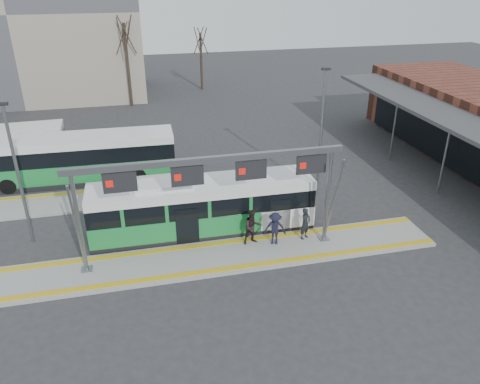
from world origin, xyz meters
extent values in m
plane|color=#2D2D30|center=(0.00, 0.00, 0.00)|extent=(120.00, 120.00, 0.00)
cube|color=gray|center=(0.00, 0.00, 0.07)|extent=(22.00, 3.00, 0.15)
cube|color=gray|center=(-4.00, 8.00, 0.07)|extent=(20.00, 3.00, 0.15)
cube|color=gold|center=(0.00, 1.15, 0.16)|extent=(22.00, 0.35, 0.02)
cube|color=gold|center=(0.00, -1.15, 0.16)|extent=(22.00, 0.35, 0.02)
cube|color=gold|center=(-4.00, 9.15, 0.16)|extent=(20.00, 0.35, 0.02)
cylinder|color=slate|center=(-6.50, 0.30, 2.67)|extent=(0.20, 0.20, 5.05)
cube|color=slate|center=(-6.50, 0.30, 0.18)|extent=(0.50, 0.50, 0.06)
cylinder|color=slate|center=(-6.50, -0.40, 2.67)|extent=(0.12, 1.46, 4.90)
cylinder|color=slate|center=(5.50, 0.30, 2.67)|extent=(0.20, 0.20, 5.05)
cube|color=slate|center=(5.50, 0.30, 0.18)|extent=(0.50, 0.50, 0.06)
cylinder|color=slate|center=(5.50, -0.40, 2.67)|extent=(0.12, 1.46, 4.90)
cube|color=slate|center=(-0.50, 0.30, 5.20)|extent=(13.00, 0.25, 0.30)
cube|color=black|center=(-4.50, 0.30, 4.50)|extent=(1.50, 0.12, 0.95)
cube|color=red|center=(-4.95, 0.23, 4.50)|extent=(0.32, 0.02, 0.32)
cube|color=black|center=(-1.50, 0.30, 4.50)|extent=(1.50, 0.12, 0.95)
cube|color=red|center=(-1.95, 0.23, 4.50)|extent=(0.32, 0.02, 0.32)
cube|color=black|center=(1.50, 0.30, 4.50)|extent=(1.50, 0.12, 0.95)
cube|color=red|center=(1.05, 0.23, 4.50)|extent=(0.32, 0.02, 0.32)
cube|color=black|center=(4.50, 0.30, 4.50)|extent=(1.50, 0.12, 0.95)
cube|color=red|center=(4.05, 0.23, 4.50)|extent=(0.32, 0.02, 0.32)
cube|color=#3F3F42|center=(16.50, 4.00, 4.30)|extent=(4.00, 30.00, 0.25)
cylinder|color=slate|center=(14.80, 4.00, 2.15)|extent=(0.14, 0.14, 4.30)
cylinder|color=slate|center=(14.80, 10.00, 2.15)|extent=(0.14, 0.14, 4.30)
cube|color=gray|center=(-14.00, 36.00, 9.00)|extent=(24.00, 12.00, 18.00)
cube|color=black|center=(-0.50, 2.80, 0.17)|extent=(11.83, 2.66, 0.34)
cube|color=#1B7B37|center=(-0.50, 2.80, 0.91)|extent=(11.83, 2.66, 1.13)
cube|color=black|center=(-0.50, 2.80, 1.97)|extent=(11.83, 2.59, 0.98)
cube|color=white|center=(-0.50, 2.80, 2.70)|extent=(11.83, 2.66, 0.49)
cube|color=orange|center=(5.38, 2.72, 2.61)|extent=(0.07, 1.76, 0.28)
cube|color=white|center=(-2.47, 2.82, 3.10)|extent=(2.97, 1.79, 0.29)
cylinder|color=black|center=(-4.65, 1.75, 0.49)|extent=(0.99, 0.31, 0.98)
cylinder|color=black|center=(-4.62, 3.95, 0.49)|extent=(0.99, 0.31, 0.98)
cylinder|color=black|center=(3.02, 1.65, 0.49)|extent=(0.99, 0.31, 0.98)
cylinder|color=black|center=(3.05, 3.85, 0.49)|extent=(0.99, 0.31, 0.98)
cube|color=black|center=(-7.41, 11.36, 0.18)|extent=(12.54, 2.95, 0.36)
cube|color=#1B7B37|center=(-7.41, 11.36, 0.96)|extent=(12.54, 2.95, 1.20)
cube|color=black|center=(-7.41, 11.36, 2.08)|extent=(12.54, 2.87, 1.04)
cube|color=white|center=(-7.41, 11.36, 2.86)|extent=(12.54, 2.95, 0.52)
cylinder|color=black|center=(-11.80, 10.29, 0.52)|extent=(1.05, 0.34, 1.04)
cylinder|color=black|center=(-11.75, 12.64, 0.52)|extent=(1.05, 0.34, 1.04)
cylinder|color=black|center=(-3.69, 10.10, 0.52)|extent=(1.05, 0.34, 1.04)
cylinder|color=black|center=(-3.64, 12.45, 0.52)|extent=(1.05, 0.34, 1.04)
cylinder|color=black|center=(-10.88, 13.30, 0.51)|extent=(1.03, 0.34, 1.02)
cylinder|color=black|center=(-10.97, 15.59, 0.51)|extent=(1.03, 0.34, 1.02)
imported|color=black|center=(4.55, 0.64, 1.02)|extent=(0.75, 0.68, 1.73)
imported|color=black|center=(1.74, 0.82, 1.09)|extent=(1.00, 0.84, 1.87)
imported|color=black|center=(2.84, 0.49, 1.04)|extent=(1.29, 0.97, 1.78)
cylinder|color=#382B21|center=(-3.63, 29.49, 4.08)|extent=(0.28, 0.28, 8.16)
cylinder|color=#382B21|center=(4.59, 34.93, 3.15)|extent=(0.28, 0.28, 6.31)
cylinder|color=slate|center=(-9.44, 3.84, 3.70)|extent=(0.16, 0.16, 7.41)
cube|color=black|center=(-9.44, 3.84, 7.41)|extent=(0.50, 0.25, 0.12)
cylinder|color=slate|center=(7.38, 6.03, 3.90)|extent=(0.16, 0.16, 7.80)
cube|color=black|center=(7.38, 6.03, 7.80)|extent=(0.50, 0.25, 0.12)
camera|label=1|loc=(-3.64, -19.17, 13.18)|focal=35.00mm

